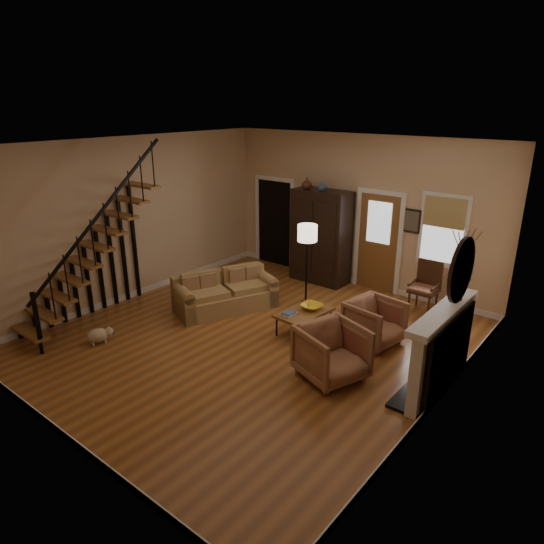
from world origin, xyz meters
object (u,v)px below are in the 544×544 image
Objects in this scene: armchair_left at (332,353)px; side_chair at (424,288)px; armoire at (321,237)px; sofa at (226,292)px; coffee_table at (304,321)px; floor_lamp at (307,266)px; armchair_right at (375,322)px.

side_chair is at bearing 17.70° from armchair_left.
sofa is at bearing -102.09° from armoire.
side_chair reaches higher than armchair_left.
floor_lamp is (-0.66, 0.99, 0.64)m from coffee_table.
sofa is 1.69m from floor_lamp.
armchair_left is 3.17m from side_chair.
armchair_right is at bearing 19.01° from coffee_table.
sofa is at bearing -134.13° from floor_lamp.
sofa is 2.32× the size of armchair_right.
coffee_table is (1.24, -2.37, -0.85)m from armoire.
armchair_right reaches higher than sofa.
armchair_left is 1.40m from armchair_right.
armchair_right is 1.78m from side_chair.
side_chair reaches higher than armchair_right.
armoire reaches higher than armchair_right.
armchair_right reaches higher than coffee_table.
armchair_right is (-0.02, 1.40, -0.03)m from armchair_left.
armoire is 2.81m from coffee_table.
floor_lamp is at bearing 123.60° from coffee_table.
armchair_left is at bearing -39.53° from coffee_table.
armoire is at bearing 55.63° from armchair_left.
coffee_table is at bearing 28.15° from sofa.
sofa is at bearing -174.51° from coffee_table.
armchair_left reaches higher than sofa.
coffee_table is 1.16× the size of armchair_left.
armoire is at bearing 112.77° from floor_lamp.
side_chair is at bearing 59.81° from sofa.
coffee_table is 2.56m from side_chair.
armoire reaches higher than side_chair.
armoire is 2.61m from side_chair.
floor_lamp is (0.58, -1.38, -0.21)m from armoire.
side_chair reaches higher than sofa.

